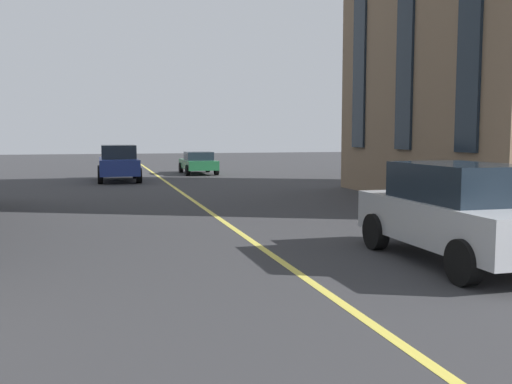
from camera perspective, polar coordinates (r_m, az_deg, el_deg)
name	(u,v)px	position (r m, az deg, el deg)	size (l,w,h in m)	color
lane_centre_line	(221,220)	(16.69, -3.39, -2.73)	(80.00, 0.16, 0.01)	#D8C64C
car_green_parked_b	(198,163)	(36.32, -5.65, 2.87)	(4.40, 1.95, 1.37)	#1E6038
car_silver_parked_a	(459,212)	(11.72, 19.15, -1.83)	(4.70, 2.14, 1.88)	#B7BABF
car_blue_oncoming	(119,163)	(31.43, -13.23, 2.81)	(4.70, 2.14, 1.88)	navy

